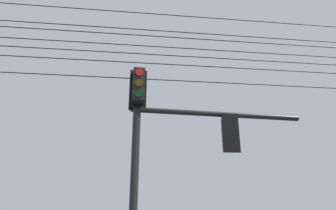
# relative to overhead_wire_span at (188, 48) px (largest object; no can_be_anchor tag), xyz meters

# --- Properties ---
(signal_mast_assembly) EXTENTS (4.55, 1.90, 6.20)m
(signal_mast_assembly) POSITION_rel_overhead_wire_span_xyz_m (-0.62, 0.24, -2.71)
(signal_mast_assembly) COLOR black
(signal_mast_assembly) RESTS_ON ground
(overhead_wire_span) EXTENTS (28.55, 10.04, 2.40)m
(overhead_wire_span) POSITION_rel_overhead_wire_span_xyz_m (0.00, 0.00, 0.00)
(overhead_wire_span) COLOR black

